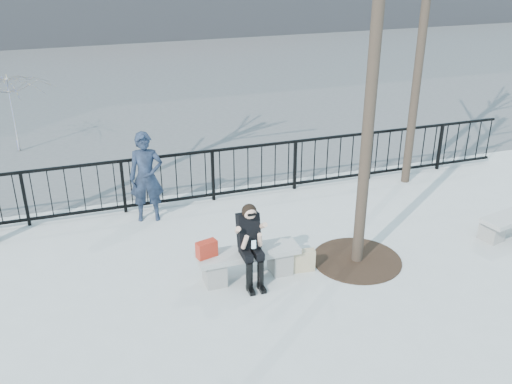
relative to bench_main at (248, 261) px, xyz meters
name	(u,v)px	position (x,y,z in m)	size (l,w,h in m)	color
ground	(248,277)	(0.00, 0.00, -0.30)	(120.00, 120.00, 0.00)	#A6A7A1
street_surface	(132,75)	(0.00, 15.00, -0.30)	(60.00, 23.00, 0.01)	#474747
railing	(203,176)	(0.00, 3.00, 0.25)	(14.00, 0.06, 1.10)	black
tree_grate	(357,260)	(1.90, -0.10, -0.29)	(1.50, 1.50, 0.02)	black
bench_main	(248,261)	(0.00, 0.00, 0.00)	(1.65, 0.46, 0.49)	slate
seated_woman	(251,245)	(0.00, -0.16, 0.37)	(0.50, 0.64, 1.34)	black
handbag	(207,249)	(-0.66, 0.02, 0.32)	(0.32, 0.15, 0.26)	#AA2414
shopping_bag	(303,261)	(0.91, -0.10, -0.12)	(0.39, 0.14, 0.37)	#CBB790
standing_man	(146,177)	(-1.19, 2.55, 0.57)	(0.64, 0.42, 1.75)	black
vendor_umbrella	(14,114)	(-3.74, 7.29, 0.68)	(2.15, 2.19, 1.97)	gold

